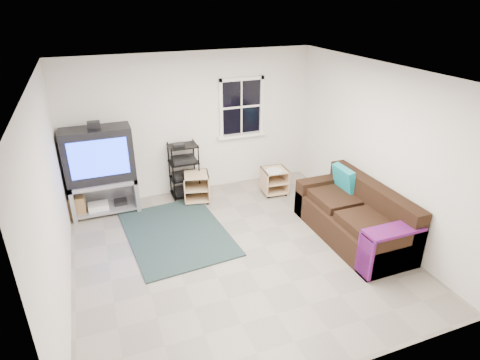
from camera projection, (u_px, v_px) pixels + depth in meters
name	position (u px, v px, depth m)	size (l,w,h in m)	color
room	(241.00, 111.00, 7.54)	(4.60, 4.62, 4.60)	gray
tv_unit	(100.00, 164.00, 6.70)	(1.11, 0.55, 1.63)	#96979E
av_rack	(184.00, 173.00, 7.43)	(0.52, 0.38, 1.04)	black
side_table_left	(196.00, 186.00, 7.34)	(0.54, 0.54, 0.53)	tan
side_table_right	(274.00, 179.00, 7.61)	(0.48, 0.48, 0.51)	tan
sofa	(355.00, 218.00, 6.19)	(0.91, 2.06, 0.94)	black
shag_rug	(177.00, 233.00, 6.39)	(1.48, 2.03, 0.02)	black
paper_bag	(77.00, 208.00, 6.77)	(0.27, 0.17, 0.39)	olive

